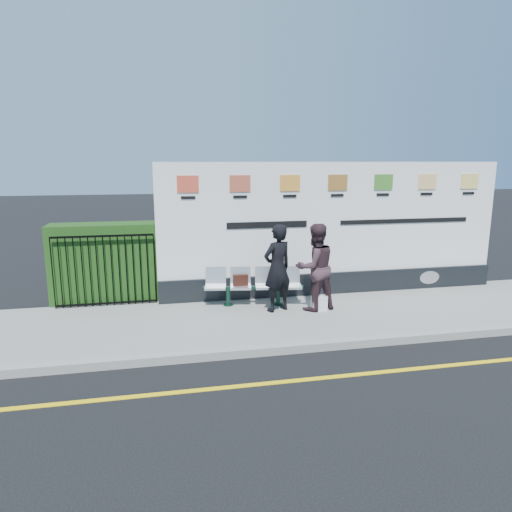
{
  "coord_description": "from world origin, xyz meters",
  "views": [
    {
      "loc": [
        -3.34,
        -5.88,
        3.14
      ],
      "look_at": [
        -1.52,
        2.98,
        1.25
      ],
      "focal_mm": 32.0,
      "sensor_mm": 36.0,
      "label": 1
    }
  ],
  "objects_px": {
    "bench": "(253,295)",
    "woman_right": "(315,267)",
    "billboard": "(334,238)",
    "woman_left": "(277,268)"
  },
  "relations": [
    {
      "from": "bench",
      "to": "woman_right",
      "type": "height_order",
      "value": "woman_right"
    },
    {
      "from": "billboard",
      "to": "bench",
      "type": "bearing_deg",
      "value": -164.02
    },
    {
      "from": "woman_left",
      "to": "woman_right",
      "type": "relative_size",
      "value": 1.0
    },
    {
      "from": "billboard",
      "to": "woman_right",
      "type": "xyz_separation_m",
      "value": [
        -0.83,
        -1.11,
        -0.4
      ]
    },
    {
      "from": "bench",
      "to": "billboard",
      "type": "bearing_deg",
      "value": 25.22
    },
    {
      "from": "bench",
      "to": "woman_left",
      "type": "relative_size",
      "value": 1.14
    },
    {
      "from": "billboard",
      "to": "woman_left",
      "type": "relative_size",
      "value": 4.46
    },
    {
      "from": "bench",
      "to": "woman_left",
      "type": "xyz_separation_m",
      "value": [
        0.41,
        -0.46,
        0.68
      ]
    },
    {
      "from": "bench",
      "to": "woman_right",
      "type": "bearing_deg",
      "value": -14.89
    },
    {
      "from": "billboard",
      "to": "bench",
      "type": "xyz_separation_m",
      "value": [
        -2.02,
        -0.58,
        -1.08
      ]
    }
  ]
}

